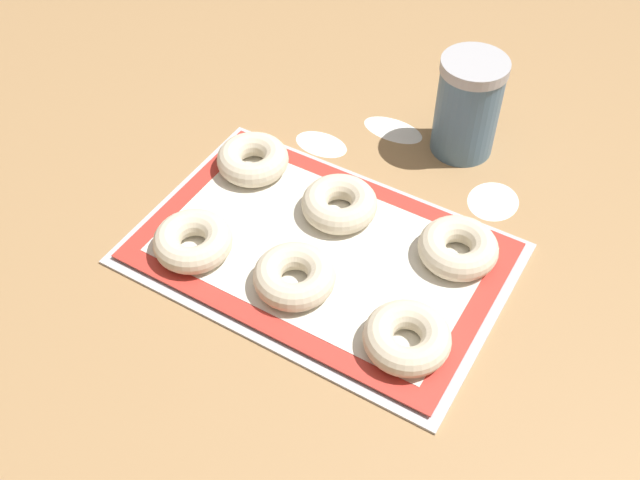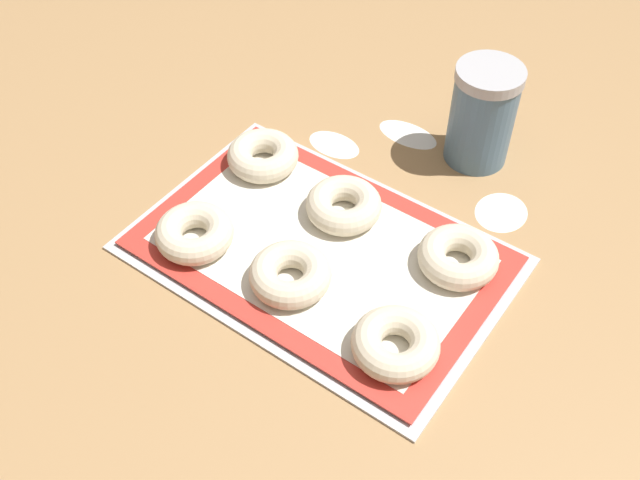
# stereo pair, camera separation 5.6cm
# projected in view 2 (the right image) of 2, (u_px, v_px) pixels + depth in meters

# --- Properties ---
(ground_plane) EXTENTS (2.80, 2.80, 0.00)m
(ground_plane) POSITION_uv_depth(u_px,v_px,m) (329.00, 256.00, 0.97)
(ground_plane) COLOR #A87F51
(baking_tray) EXTENTS (0.47, 0.31, 0.01)m
(baking_tray) POSITION_uv_depth(u_px,v_px,m) (320.00, 253.00, 0.96)
(baking_tray) COLOR silver
(baking_tray) RESTS_ON ground_plane
(baking_mat) EXTENTS (0.45, 0.29, 0.00)m
(baking_mat) POSITION_uv_depth(u_px,v_px,m) (320.00, 250.00, 0.96)
(baking_mat) COLOR red
(baking_mat) RESTS_ON baking_tray
(bagel_front_left) EXTENTS (0.10, 0.10, 0.04)m
(bagel_front_left) POSITION_uv_depth(u_px,v_px,m) (195.00, 233.00, 0.95)
(bagel_front_left) COLOR beige
(bagel_front_left) RESTS_ON baking_mat
(bagel_front_center) EXTENTS (0.10, 0.10, 0.04)m
(bagel_front_center) POSITION_uv_depth(u_px,v_px,m) (290.00, 274.00, 0.91)
(bagel_front_center) COLOR beige
(bagel_front_center) RESTS_ON baking_mat
(bagel_front_right) EXTENTS (0.10, 0.10, 0.04)m
(bagel_front_right) POSITION_uv_depth(u_px,v_px,m) (396.00, 344.00, 0.84)
(bagel_front_right) COLOR beige
(bagel_front_right) RESTS_ON baking_mat
(bagel_back_left) EXTENTS (0.10, 0.10, 0.04)m
(bagel_back_left) POSITION_uv_depth(u_px,v_px,m) (263.00, 156.00, 1.05)
(bagel_back_left) COLOR beige
(bagel_back_left) RESTS_ON baking_mat
(bagel_back_center) EXTENTS (0.10, 0.10, 0.04)m
(bagel_back_center) POSITION_uv_depth(u_px,v_px,m) (344.00, 205.00, 0.99)
(bagel_back_center) COLOR beige
(bagel_back_center) RESTS_ON baking_mat
(bagel_back_right) EXTENTS (0.10, 0.10, 0.04)m
(bagel_back_right) POSITION_uv_depth(u_px,v_px,m) (458.00, 257.00, 0.93)
(bagel_back_right) COLOR beige
(bagel_back_right) RESTS_ON baking_mat
(flour_canister) EXTENTS (0.09, 0.09, 0.15)m
(flour_canister) POSITION_uv_depth(u_px,v_px,m) (482.00, 115.00, 1.04)
(flour_canister) COLOR slate
(flour_canister) RESTS_ON ground_plane
(flour_patch_near) EXTENTS (0.10, 0.05, 0.00)m
(flour_patch_near) POSITION_uv_depth(u_px,v_px,m) (408.00, 134.00, 1.13)
(flour_patch_near) COLOR white
(flour_patch_near) RESTS_ON ground_plane
(flour_patch_far) EXTENTS (0.07, 0.08, 0.00)m
(flour_patch_far) POSITION_uv_depth(u_px,v_px,m) (501.00, 212.00, 1.02)
(flour_patch_far) COLOR white
(flour_patch_far) RESTS_ON ground_plane
(flour_patch_side) EXTENTS (0.08, 0.05, 0.00)m
(flour_patch_side) POSITION_uv_depth(u_px,v_px,m) (334.00, 144.00, 1.11)
(flour_patch_side) COLOR white
(flour_patch_side) RESTS_ON ground_plane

